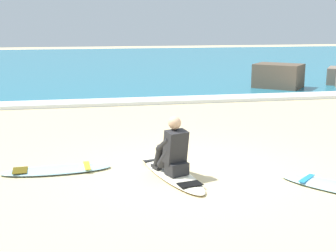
% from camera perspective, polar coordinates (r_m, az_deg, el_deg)
% --- Properties ---
extents(ground_plane, '(80.00, 80.00, 0.00)m').
position_cam_1_polar(ground_plane, '(7.88, 3.07, -5.76)').
color(ground_plane, '#CCB584').
extents(sea, '(80.00, 28.00, 0.10)m').
position_cam_1_polar(sea, '(28.06, -7.32, 7.65)').
color(sea, teal).
rests_on(sea, ground).
extents(breaking_foam, '(80.00, 0.90, 0.11)m').
position_cam_1_polar(breaking_foam, '(14.52, -3.62, 3.04)').
color(breaking_foam, white).
rests_on(breaking_foam, ground).
extents(surfboard_main, '(0.99, 2.37, 0.08)m').
position_cam_1_polar(surfboard_main, '(7.79, 0.32, -5.68)').
color(surfboard_main, '#EFE5C6').
rests_on(surfboard_main, ground).
extents(surfer_seated, '(0.55, 0.77, 0.95)m').
position_cam_1_polar(surfer_seated, '(7.55, 0.61, -3.10)').
color(surfer_seated, '#232326').
rests_on(surfer_seated, surfboard_main).
extents(surfboard_spare_near, '(1.86, 0.61, 0.08)m').
position_cam_1_polar(surfboard_spare_near, '(8.14, -13.53, -5.23)').
color(surfboard_spare_near, '#9ED1E5').
rests_on(surfboard_spare_near, ground).
extents(rock_outcrop_distant, '(4.78, 3.00, 0.97)m').
position_cam_1_polar(rock_outcrop_distant, '(18.16, 17.54, 5.55)').
color(rock_outcrop_distant, brown).
rests_on(rock_outcrop_distant, ground).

